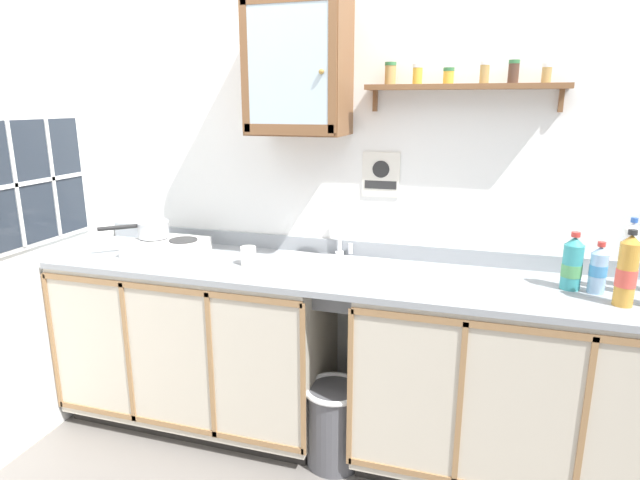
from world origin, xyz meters
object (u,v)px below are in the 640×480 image
wall_cabinet (299,67)px  trash_bin (334,423)px  bottle_juice_amber_3 (627,272)px  bottle_detergent_teal_4 (572,264)px  saucepan (152,229)px  bottle_water_blue_2 (598,270)px  sink (326,274)px  warning_sign (381,175)px  hot_plate_stove (167,247)px  bottle_opaque_white_0 (629,257)px  mug (249,256)px

wall_cabinet → trash_bin: (0.27, -0.31, -1.68)m
bottle_juice_amber_3 → bottle_detergent_teal_4: size_ratio=1.22×
saucepan → bottle_water_blue_2: (2.19, -0.01, -0.02)m
sink → trash_bin: (0.10, -0.20, -0.69)m
saucepan → bottle_detergent_teal_4: 2.09m
wall_cabinet → warning_sign: size_ratio=2.80×
wall_cabinet → hot_plate_stove: bearing=-170.7°
bottle_opaque_white_0 → bottle_juice_amber_3: bearing=-104.0°
hot_plate_stove → trash_bin: 1.27m
mug → trash_bin: size_ratio=0.28×
bottle_juice_amber_3 → trash_bin: 1.46m
mug → wall_cabinet: bearing=39.3°
bottle_juice_amber_3 → trash_bin: size_ratio=0.75×
hot_plate_stove → mug: size_ratio=3.27×
sink → warning_sign: warning_sign is taller
saucepan → bottle_detergent_teal_4: bearing=0.2°
hot_plate_stove → mug: bearing=-6.5°
bottle_water_blue_2 → trash_bin: 1.39m
wall_cabinet → bottle_detergent_teal_4: bearing=-4.2°
bottle_water_blue_2 → mug: bottle_water_blue_2 is taller
bottle_opaque_white_0 → hot_plate_stove: bearing=-178.8°
trash_bin → wall_cabinet: bearing=131.3°
hot_plate_stove → bottle_opaque_white_0: bearing=1.2°
wall_cabinet → trash_bin: wall_cabinet is taller
hot_plate_stove → wall_cabinet: 1.17m
wall_cabinet → saucepan: bearing=-173.1°
bottle_water_blue_2 → hot_plate_stove: bearing=-179.9°
bottle_opaque_white_0 → bottle_juice_amber_3: size_ratio=1.05×
sink → bottle_water_blue_2: size_ratio=2.60×
bottle_opaque_white_0 → bottle_water_blue_2: bearing=-160.5°
bottle_water_blue_2 → trash_bin: size_ratio=0.54×
saucepan → bottle_juice_amber_3: (2.27, -0.14, 0.01)m
bottle_opaque_white_0 → warning_sign: bearing=168.7°
hot_plate_stove → wall_cabinet: (0.72, 0.12, 0.92)m
mug → warning_sign: size_ratio=0.51×
hot_plate_stove → bottle_juice_amber_3: size_ratio=1.21×
bottle_opaque_white_0 → wall_cabinet: wall_cabinet is taller
bottle_detergent_teal_4 → hot_plate_stove: bearing=-179.3°
bottle_juice_amber_3 → wall_cabinet: bearing=170.5°
bottle_water_blue_2 → warning_sign: (-0.99, 0.26, 0.33)m
mug → warning_sign: 0.78m
hot_plate_stove → wall_cabinet: size_ratio=0.59×
mug → trash_bin: (0.49, -0.14, -0.77)m
sink → hot_plate_stove: (-0.89, -0.01, 0.07)m
sink → bottle_water_blue_2: bearing=-0.3°
bottle_water_blue_2 → sink: bearing=179.7°
warning_sign → bottle_juice_amber_3: bearing=-20.2°
trash_bin → bottle_detergent_teal_4: bearing=12.2°
hot_plate_stove → trash_bin: size_ratio=0.90×
sink → bottle_water_blue_2: 1.22m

